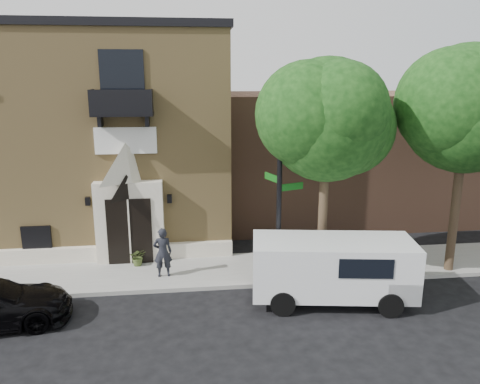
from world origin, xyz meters
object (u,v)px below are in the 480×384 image
object	(u,v)px
cargo_van	(338,268)
street_sign	(279,191)
fire_hydrant	(338,267)
pedestrian_near	(163,252)
dumpster	(349,258)

from	to	relation	value
cargo_van	street_sign	world-z (taller)	street_sign
cargo_van	street_sign	size ratio (longest dim) A/B	0.83
fire_hydrant	pedestrian_near	bearing A→B (deg)	171.82
cargo_van	pedestrian_near	bearing A→B (deg)	166.05
dumpster	pedestrian_near	bearing A→B (deg)	160.05
cargo_van	pedestrian_near	world-z (taller)	cargo_van
cargo_van	street_sign	bearing A→B (deg)	146.91
street_sign	pedestrian_near	world-z (taller)	street_sign
fire_hydrant	pedestrian_near	xyz separation A→B (m)	(-6.26, 0.90, 0.51)
pedestrian_near	fire_hydrant	bearing A→B (deg)	168.05
street_sign	dumpster	distance (m)	3.88
pedestrian_near	dumpster	bearing A→B (deg)	171.72
street_sign	dumpster	xyz separation A→B (m)	(2.73, 0.34, -2.74)
cargo_van	fire_hydrant	xyz separation A→B (m)	(0.49, 1.49, -0.62)
cargo_van	dumpster	distance (m)	2.16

